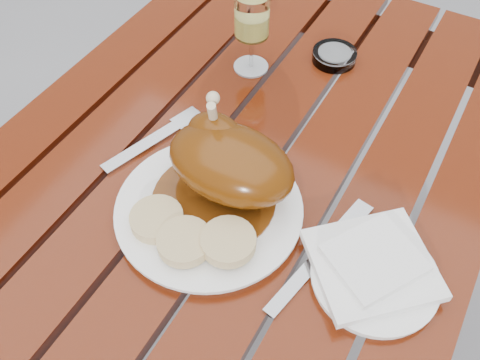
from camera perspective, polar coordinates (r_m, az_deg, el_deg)
name	(u,v)px	position (r m, az deg, el deg)	size (l,w,h in m)	color
ground	(239,340)	(1.53, -0.11, -16.71)	(60.00, 60.00, 0.00)	slate
table	(239,272)	(1.19, -0.13, -9.80)	(0.80, 1.20, 0.75)	maroon
dinner_plate	(209,210)	(0.81, -3.32, -3.26)	(0.28, 0.28, 0.02)	white
roast_duck	(228,161)	(0.79, -1.31, 2.05)	(0.20, 0.20, 0.14)	#562809
bread_dumplings	(189,234)	(0.76, -5.43, -5.74)	(0.19, 0.11, 0.03)	tan
wine_glass	(252,33)	(1.01, 1.25, 15.39)	(0.07, 0.07, 0.16)	#F5ED6F
side_plate	(375,278)	(0.77, 14.16, -10.10)	(0.18, 0.18, 0.01)	white
napkin	(372,264)	(0.77, 13.92, -8.71)	(0.16, 0.15, 0.01)	white
ashtray	(334,56)	(1.09, 10.03, 12.90)	(0.09, 0.09, 0.02)	#B2B7BC
fork	(150,142)	(0.92, -9.62, 3.97)	(0.02, 0.18, 0.01)	gray
knife	(313,264)	(0.77, 7.82, -8.83)	(0.02, 0.21, 0.01)	gray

